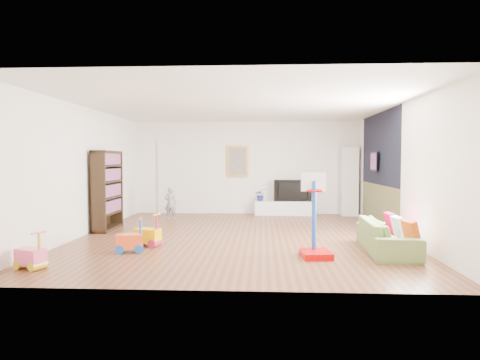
# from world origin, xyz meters

# --- Properties ---
(floor) EXTENTS (6.50, 7.50, 0.00)m
(floor) POSITION_xyz_m (0.00, 0.00, 0.00)
(floor) COLOR brown
(floor) RESTS_ON ground
(ceiling) EXTENTS (6.50, 7.50, 0.00)m
(ceiling) POSITION_xyz_m (0.00, 0.00, 2.70)
(ceiling) COLOR white
(ceiling) RESTS_ON ground
(wall_back) EXTENTS (6.50, 0.00, 2.70)m
(wall_back) POSITION_xyz_m (0.00, 3.75, 1.35)
(wall_back) COLOR white
(wall_back) RESTS_ON ground
(wall_front) EXTENTS (6.50, 0.00, 2.70)m
(wall_front) POSITION_xyz_m (0.00, -3.75, 1.35)
(wall_front) COLOR silver
(wall_front) RESTS_ON ground
(wall_left) EXTENTS (0.00, 7.50, 2.70)m
(wall_left) POSITION_xyz_m (-3.25, 0.00, 1.35)
(wall_left) COLOR white
(wall_left) RESTS_ON ground
(wall_right) EXTENTS (0.00, 7.50, 2.70)m
(wall_right) POSITION_xyz_m (3.25, 0.00, 1.35)
(wall_right) COLOR silver
(wall_right) RESTS_ON ground
(navy_accent) EXTENTS (0.01, 3.20, 1.70)m
(navy_accent) POSITION_xyz_m (3.23, 1.40, 1.85)
(navy_accent) COLOR black
(navy_accent) RESTS_ON wall_right
(olive_wainscot) EXTENTS (0.01, 3.20, 1.00)m
(olive_wainscot) POSITION_xyz_m (3.23, 1.40, 0.50)
(olive_wainscot) COLOR brown
(olive_wainscot) RESTS_ON wall_right
(doorway) EXTENTS (1.45, 0.06, 2.10)m
(doorway) POSITION_xyz_m (-1.90, 3.71, 1.05)
(doorway) COLOR white
(doorway) RESTS_ON ground
(painting_back) EXTENTS (0.62, 0.06, 0.92)m
(painting_back) POSITION_xyz_m (-0.25, 3.71, 1.55)
(painting_back) COLOR gold
(painting_back) RESTS_ON wall_back
(artwork_right) EXTENTS (0.04, 0.56, 0.46)m
(artwork_right) POSITION_xyz_m (3.17, 1.60, 1.55)
(artwork_right) COLOR #7F3F8C
(artwork_right) RESTS_ON wall_right
(media_console) EXTENTS (1.74, 0.49, 0.40)m
(media_console) POSITION_xyz_m (1.14, 3.45, 0.20)
(media_console) COLOR white
(media_console) RESTS_ON ground
(tall_cabinet) EXTENTS (0.48, 0.48, 1.95)m
(tall_cabinet) POSITION_xyz_m (2.96, 3.46, 0.98)
(tall_cabinet) COLOR white
(tall_cabinet) RESTS_ON ground
(bookshelf) EXTENTS (0.34, 1.23, 1.79)m
(bookshelf) POSITION_xyz_m (-3.03, 0.67, 0.90)
(bookshelf) COLOR black
(bookshelf) RESTS_ON ground
(sofa) EXTENTS (0.84, 1.92, 0.55)m
(sofa) POSITION_xyz_m (2.63, -1.40, 0.27)
(sofa) COLOR olive
(sofa) RESTS_ON ground
(basketball_hoop) EXTENTS (0.53, 0.62, 1.38)m
(basketball_hoop) POSITION_xyz_m (1.36, -1.89, 0.69)
(basketball_hoop) COLOR #BA0100
(basketball_hoop) RESTS_ON ground
(ride_on_yellow) EXTENTS (0.51, 0.40, 0.60)m
(ride_on_yellow) POSITION_xyz_m (-1.62, -1.14, 0.30)
(ride_on_yellow) COLOR #FDB100
(ride_on_yellow) RESTS_ON ground
(ride_on_orange) EXTENTS (0.50, 0.38, 0.59)m
(ride_on_orange) POSITION_xyz_m (-1.79, -1.68, 0.29)
(ride_on_orange) COLOR #FE521F
(ride_on_orange) RESTS_ON ground
(ride_on_pink) EXTENTS (0.48, 0.39, 0.55)m
(ride_on_pink) POSITION_xyz_m (-2.88, -2.86, 0.28)
(ride_on_pink) COLOR #F4507B
(ride_on_pink) RESTS_ON ground
(child) EXTENTS (0.32, 0.21, 0.88)m
(child) POSITION_xyz_m (-1.93, 2.25, 0.44)
(child) COLOR gray
(child) RESTS_ON ground
(tv) EXTENTS (1.07, 0.16, 0.62)m
(tv) POSITION_xyz_m (1.35, 3.49, 0.71)
(tv) COLOR black
(tv) RESTS_ON media_console
(vase_plant) EXTENTS (0.35, 0.32, 0.36)m
(vase_plant) POSITION_xyz_m (0.44, 3.48, 0.58)
(vase_plant) COLOR navy
(vase_plant) RESTS_ON media_console
(pillow_left) EXTENTS (0.15, 0.39, 0.38)m
(pillow_left) POSITION_xyz_m (2.85, -1.95, 0.43)
(pillow_left) COLOR #AC3D0E
(pillow_left) RESTS_ON sofa
(pillow_center) EXTENTS (0.10, 0.37, 0.37)m
(pillow_center) POSITION_xyz_m (2.83, -1.43, 0.43)
(pillow_center) COLOR white
(pillow_center) RESTS_ON sofa
(pillow_right) EXTENTS (0.11, 0.37, 0.36)m
(pillow_right) POSITION_xyz_m (2.85, -0.88, 0.43)
(pillow_right) COLOR #AE0236
(pillow_right) RESTS_ON sofa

